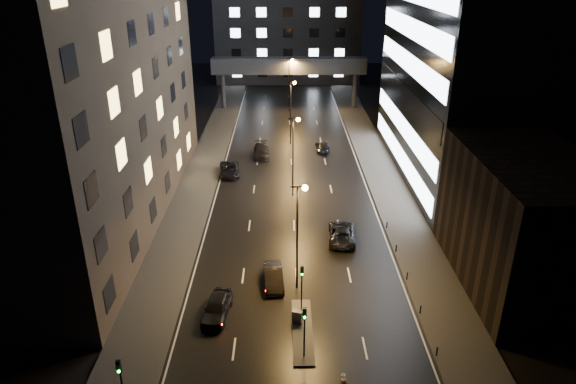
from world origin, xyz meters
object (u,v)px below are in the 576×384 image
at_px(car_away_b, 273,277).
at_px(car_away_c, 229,170).
at_px(car_away_d, 261,151).
at_px(car_toward_a, 342,233).
at_px(car_away_a, 217,307).
at_px(utility_cabinet, 297,317).
at_px(car_toward_b, 322,146).

height_order(car_away_b, car_away_c, car_away_b).
bearing_deg(car_away_d, car_toward_a, -73.89).
bearing_deg(car_away_c, car_away_b, -83.10).
bearing_deg(car_away_a, car_away_c, 100.34).
bearing_deg(utility_cabinet, car_away_c, 121.55).
height_order(car_toward_a, car_toward_b, car_toward_a).
bearing_deg(car_away_b, car_toward_b, 74.00).
relative_size(car_away_c, car_away_d, 0.98).
height_order(car_away_a, car_toward_b, car_away_a).
distance_m(car_away_a, car_toward_a, 17.19).
height_order(car_away_d, utility_cabinet, car_away_d).
height_order(car_away_a, car_away_b, car_away_a).
relative_size(car_away_a, car_away_b, 1.02).
bearing_deg(car_away_c, car_toward_b, 29.30).
height_order(car_away_c, utility_cabinet, car_away_c).
distance_m(car_away_a, car_away_b, 6.47).
bearing_deg(car_away_a, utility_cabinet, -3.09).
height_order(car_away_c, car_away_d, car_away_d).
bearing_deg(car_away_b, car_away_a, -140.43).
bearing_deg(car_away_a, car_toward_b, 80.92).
bearing_deg(car_away_a, car_toward_a, 53.94).
distance_m(car_away_c, car_toward_a, 22.82).
height_order(car_toward_b, utility_cabinet, car_toward_b).
xyz_separation_m(car_away_d, utility_cabinet, (4.37, -39.45, -0.10)).
bearing_deg(utility_cabinet, car_toward_a, 86.43).
height_order(car_away_b, utility_cabinet, car_away_b).
bearing_deg(car_away_c, car_toward_a, -60.37).
distance_m(car_away_b, car_toward_a, 10.74).
xyz_separation_m(car_toward_a, car_toward_b, (-0.06, 28.25, -0.14)).
distance_m(car_away_a, utility_cabinet, 6.73).
bearing_deg(car_toward_b, car_away_a, 71.47).
xyz_separation_m(car_away_b, car_away_d, (-2.35, 33.76, 0.04)).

